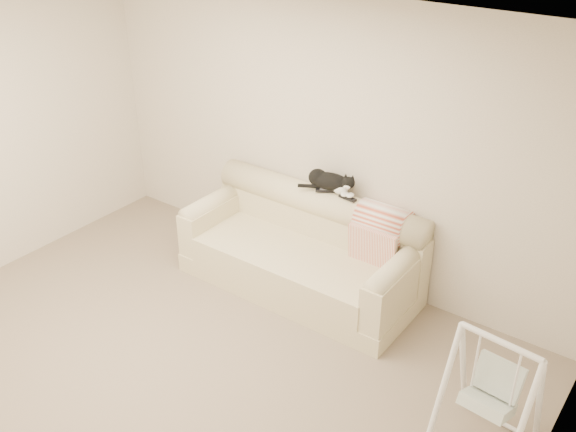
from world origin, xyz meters
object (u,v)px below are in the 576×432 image
(sofa, at_px, (303,251))
(tuxedo_cat, at_px, (330,182))
(baby_swing, at_px, (491,396))
(remote_b, at_px, (348,198))
(remote_a, at_px, (326,190))

(sofa, distance_m, tuxedo_cat, 0.70)
(baby_swing, bearing_deg, tuxedo_cat, 150.17)
(remote_b, bearing_deg, remote_a, 178.14)
(sofa, xyz_separation_m, remote_a, (0.08, 0.22, 0.56))
(baby_swing, bearing_deg, remote_a, 150.99)
(sofa, xyz_separation_m, remote_b, (0.31, 0.22, 0.56))
(remote_a, height_order, baby_swing, baby_swing)
(remote_a, distance_m, remote_b, 0.24)
(sofa, height_order, remote_a, remote_a)
(sofa, bearing_deg, tuxedo_cat, 64.80)
(sofa, relative_size, tuxedo_cat, 4.12)
(sofa, height_order, baby_swing, baby_swing)
(tuxedo_cat, bearing_deg, remote_a, -153.16)
(remote_a, bearing_deg, tuxedo_cat, 26.84)
(baby_swing, bearing_deg, sofa, 156.90)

